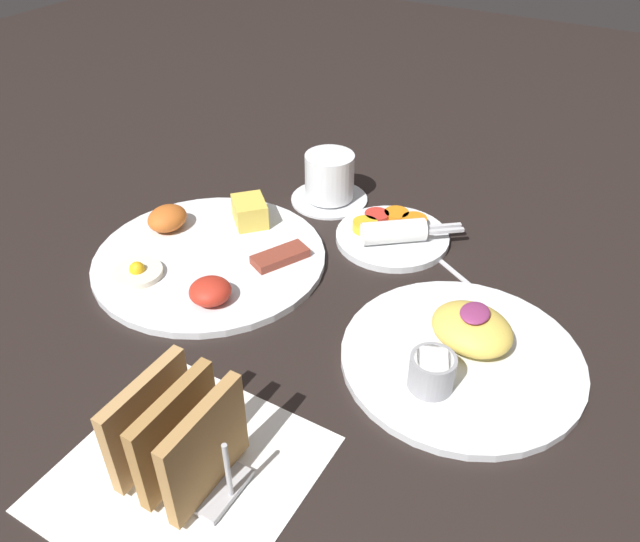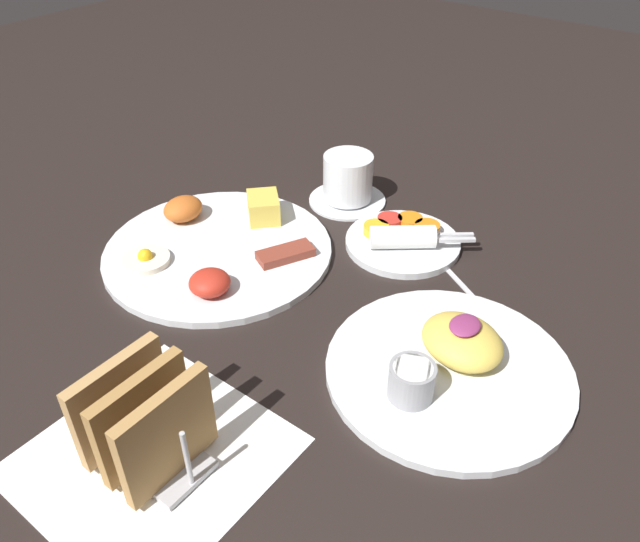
{
  "view_description": "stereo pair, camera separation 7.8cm",
  "coord_description": "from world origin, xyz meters",
  "px_view_note": "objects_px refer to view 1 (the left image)",
  "views": [
    {
      "loc": [
        -0.48,
        -0.28,
        0.5
      ],
      "look_at": [
        0.07,
        0.04,
        0.03
      ],
      "focal_mm": 35.0,
      "sensor_mm": 36.0,
      "label": 1
    },
    {
      "loc": [
        -0.43,
        -0.34,
        0.5
      ],
      "look_at": [
        0.07,
        0.04,
        0.03
      ],
      "focal_mm": 35.0,
      "sensor_mm": 36.0,
      "label": 2
    }
  ],
  "objects_px": {
    "plate_breakfast": "(209,254)",
    "coffee_cup": "(329,180)",
    "plate_condiments": "(393,233)",
    "toast_rack": "(178,438)",
    "plate_foreground": "(462,351)"
  },
  "relations": [
    {
      "from": "plate_condiments",
      "to": "toast_rack",
      "type": "bearing_deg",
      "value": 179.82
    },
    {
      "from": "plate_condiments",
      "to": "coffee_cup",
      "type": "xyz_separation_m",
      "value": [
        0.05,
        0.13,
        0.02
      ]
    },
    {
      "from": "plate_condiments",
      "to": "plate_foreground",
      "type": "distance_m",
      "value": 0.25
    },
    {
      "from": "plate_condiments",
      "to": "plate_foreground",
      "type": "relative_size",
      "value": 0.64
    },
    {
      "from": "plate_condiments",
      "to": "toast_rack",
      "type": "xyz_separation_m",
      "value": [
        -0.45,
        0.0,
        0.04
      ]
    },
    {
      "from": "plate_condiments",
      "to": "toast_rack",
      "type": "height_order",
      "value": "toast_rack"
    },
    {
      "from": "coffee_cup",
      "to": "plate_breakfast",
      "type": "bearing_deg",
      "value": 164.45
    },
    {
      "from": "toast_rack",
      "to": "plate_condiments",
      "type": "bearing_deg",
      "value": -0.18
    },
    {
      "from": "plate_breakfast",
      "to": "coffee_cup",
      "type": "xyz_separation_m",
      "value": [
        0.22,
        -0.06,
        0.03
      ]
    },
    {
      "from": "plate_breakfast",
      "to": "plate_condiments",
      "type": "height_order",
      "value": "plate_breakfast"
    },
    {
      "from": "toast_rack",
      "to": "coffee_cup",
      "type": "xyz_separation_m",
      "value": [
        0.5,
        0.13,
        -0.02
      ]
    },
    {
      "from": "plate_foreground",
      "to": "coffee_cup",
      "type": "relative_size",
      "value": 2.24
    },
    {
      "from": "plate_breakfast",
      "to": "coffee_cup",
      "type": "relative_size",
      "value": 2.61
    },
    {
      "from": "plate_foreground",
      "to": "toast_rack",
      "type": "xyz_separation_m",
      "value": [
        -0.27,
        0.17,
        0.04
      ]
    },
    {
      "from": "plate_foreground",
      "to": "toast_rack",
      "type": "bearing_deg",
      "value": 147.85
    }
  ]
}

